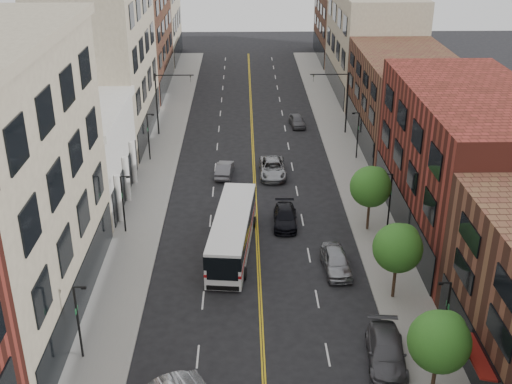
{
  "coord_description": "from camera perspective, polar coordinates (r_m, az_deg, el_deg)",
  "views": [
    {
      "loc": [
        -1.1,
        -23.45,
        25.79
      ],
      "look_at": [
        -0.14,
        21.12,
        5.0
      ],
      "focal_mm": 45.0,
      "sensor_mm": 36.0,
      "label": 1
    }
  ],
  "objects": [
    {
      "name": "lamp_l_1",
      "position": [
        40.08,
        -15.5,
        -10.76
      ],
      "size": [
        0.81,
        0.55,
        5.05
      ],
      "color": "black",
      "rests_on": "sidewalk_left"
    },
    {
      "name": "lamp_l_3",
      "position": [
        68.14,
        -9.51,
        5.09
      ],
      "size": [
        0.81,
        0.55,
        5.05
      ],
      "color": "black",
      "rests_on": "sidewalk_left"
    },
    {
      "name": "bldg_r_far_b",
      "position": [
        93.18,
        10.26,
        12.98
      ],
      "size": [
        10.0,
        22.0,
        14.0
      ],
      "primitive_type": "cube",
      "color": "gray",
      "rests_on": "ground"
    },
    {
      "name": "tree_r_3",
      "position": [
        53.27,
        10.23,
        0.58
      ],
      "size": [
        3.4,
        3.4,
        5.59
      ],
      "color": "black",
      "rests_on": "sidewalk_right"
    },
    {
      "name": "car_lane_behind",
      "position": [
        64.39,
        -2.81,
        2.05
      ],
      "size": [
        1.92,
        4.43,
        1.42
      ],
      "primitive_type": "imported",
      "rotation": [
        0.0,
        0.0,
        3.04
      ],
      "color": "#58575D",
      "rests_on": "ground"
    },
    {
      "name": "lamp_r_3",
      "position": [
        68.5,
        9.01,
        5.23
      ],
      "size": [
        0.81,
        0.55,
        5.05
      ],
      "color": "black",
      "rests_on": "sidewalk_right"
    },
    {
      "name": "lamp_r_1",
      "position": [
        40.68,
        16.51,
        -10.31
      ],
      "size": [
        0.81,
        0.55,
        5.05
      ],
      "color": "black",
      "rests_on": "sidewalk_right"
    },
    {
      "name": "lamp_l_2",
      "position": [
        53.56,
        -11.71,
        -0.77
      ],
      "size": [
        0.81,
        0.55,
        5.05
      ],
      "color": "black",
      "rests_on": "sidewalk_left"
    },
    {
      "name": "car_parked_far",
      "position": [
        48.65,
        7.14,
        -6.1
      ],
      "size": [
        2.18,
        4.89,
        1.63
      ],
      "primitive_type": "imported",
      "rotation": [
        0.0,
        0.0,
        0.05
      ],
      "color": "gray",
      "rests_on": "ground"
    },
    {
      "name": "car_lane_b",
      "position": [
        64.4,
        1.48,
        2.14
      ],
      "size": [
        2.65,
        5.64,
        1.56
      ],
      "primitive_type": "imported",
      "rotation": [
        0.0,
        0.0,
        0.01
      ],
      "color": "gray",
      "rests_on": "ground"
    },
    {
      "name": "bldg_r_far_a",
      "position": [
        73.79,
        13.15,
        7.98
      ],
      "size": [
        10.0,
        20.0,
        10.0
      ],
      "primitive_type": "cube",
      "color": "brown",
      "rests_on": "ground"
    },
    {
      "name": "bldg_r_far_c",
      "position": [
        112.78,
        8.28,
        14.39
      ],
      "size": [
        10.0,
        18.0,
        11.0
      ],
      "primitive_type": "cube",
      "color": "brown",
      "rests_on": "ground"
    },
    {
      "name": "bldg_l_far_b",
      "position": [
        94.6,
        -11.2,
        13.4
      ],
      "size": [
        10.0,
        20.0,
        15.0
      ],
      "primitive_type": "cube",
      "color": "brown",
      "rests_on": "ground"
    },
    {
      "name": "bldg_l_white",
      "position": [
        60.76,
        -16.34,
        2.94
      ],
      "size": [
        10.0,
        14.0,
        8.0
      ],
      "primitive_type": "cube",
      "color": "silver",
      "rests_on": "ground"
    },
    {
      "name": "car_lane_a",
      "position": [
        54.84,
        2.6,
        -2.25
      ],
      "size": [
        2.16,
        4.92,
        1.41
      ],
      "primitive_type": "imported",
      "rotation": [
        0.0,
        0.0,
        -0.04
      ],
      "color": "black",
      "rests_on": "ground"
    },
    {
      "name": "sidewalk_left",
      "position": [
        64.47,
        -9.07,
        1.17
      ],
      "size": [
        4.0,
        110.0,
        0.15
      ],
      "primitive_type": "cube",
      "color": "gray",
      "rests_on": "ground"
    },
    {
      "name": "city_bus",
      "position": [
        50.38,
        -2.11,
        -3.42
      ],
      "size": [
        3.92,
        12.42,
        3.14
      ],
      "rotation": [
        0.0,
        0.0,
        -0.1
      ],
      "color": "white",
      "rests_on": "ground"
    },
    {
      "name": "signal_mast_left",
      "position": [
        75.07,
        -8.29,
        8.38
      ],
      "size": [
        4.49,
        0.18,
        7.2
      ],
      "color": "black",
      "rests_on": "sidewalk_left"
    },
    {
      "name": "car_lane_c",
      "position": [
        78.69,
        3.66,
        6.35
      ],
      "size": [
        2.03,
        4.18,
        1.38
      ],
      "primitive_type": "imported",
      "rotation": [
        0.0,
        0.0,
        0.1
      ],
      "color": "#535258",
      "rests_on": "ground"
    },
    {
      "name": "signal_mast_right",
      "position": [
        75.37,
        7.57,
        8.49
      ],
      "size": [
        4.49,
        0.18,
        7.2
      ],
      "color": "black",
      "rests_on": "sidewalk_right"
    },
    {
      "name": "sidewalk_right",
      "position": [
        64.81,
        8.73,
        1.32
      ],
      "size": [
        4.0,
        110.0,
        0.15
      ],
      "primitive_type": "cube",
      "color": "gray",
      "rests_on": "ground"
    },
    {
      "name": "tree_r_2",
      "position": [
        44.58,
        12.58,
        -4.74
      ],
      "size": [
        3.4,
        3.4,
        5.59
      ],
      "color": "black",
      "rests_on": "sidewalk_right"
    },
    {
      "name": "car_parked_mid",
      "position": [
        40.46,
        11.51,
        -13.75
      ],
      "size": [
        2.77,
        5.69,
        1.6
      ],
      "primitive_type": "imported",
      "rotation": [
        0.0,
        0.0,
        -0.1
      ],
      "color": "#46454A",
      "rests_on": "ground"
    },
    {
      "name": "bldg_r_mid",
      "position": [
        54.5,
        18.27,
        2.4
      ],
      "size": [
        10.0,
        22.0,
        12.0
      ],
      "primitive_type": "cube",
      "color": "#592017",
      "rests_on": "ground"
    },
    {
      "name": "lamp_r_2",
      "position": [
        54.01,
        11.78,
        -0.55
      ],
      "size": [
        0.81,
        0.55,
        5.05
      ],
      "color": "black",
      "rests_on": "sidewalk_right"
    },
    {
      "name": "tree_r_1",
      "position": [
        36.56,
        16.09,
        -12.49
      ],
      "size": [
        3.4,
        3.4,
        5.59
      ],
      "color": "black",
      "rests_on": "sidewalk_right"
    },
    {
      "name": "bldg_l_far_a",
      "position": [
        75.1,
        -13.7,
        11.39
      ],
      "size": [
        10.0,
        20.0,
        18.0
      ],
      "primitive_type": "cube",
      "color": "gray",
      "rests_on": "ground"
    }
  ]
}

